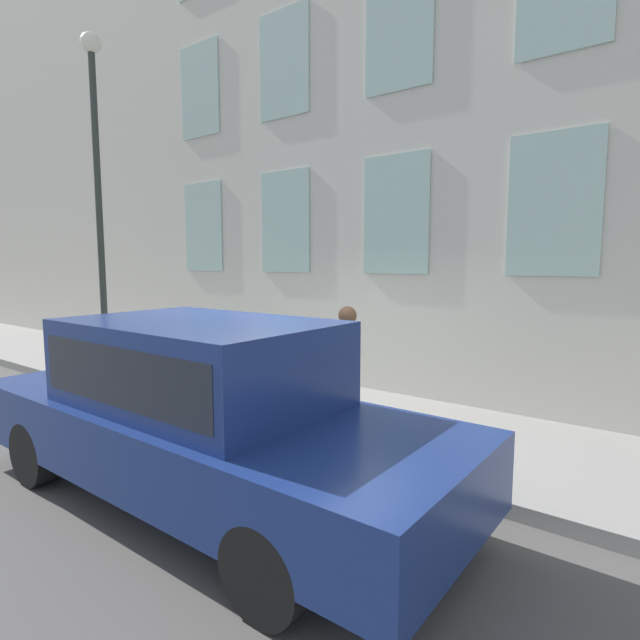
{
  "coord_description": "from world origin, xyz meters",
  "views": [
    {
      "loc": [
        -4.3,
        -3.81,
        2.25
      ],
      "look_at": [
        0.87,
        0.11,
        1.5
      ],
      "focal_mm": 28.0,
      "sensor_mm": 36.0,
      "label": 1
    }
  ],
  "objects_px": {
    "parked_car_navy_near": "(201,404)",
    "person": "(347,352)",
    "street_lamp": "(97,170)",
    "fire_hydrant": "(293,391)"
  },
  "relations": [
    {
      "from": "parked_car_navy_near",
      "to": "person",
      "type": "bearing_deg",
      "value": 0.31
    },
    {
      "from": "person",
      "to": "street_lamp",
      "type": "height_order",
      "value": "street_lamp"
    },
    {
      "from": "fire_hydrant",
      "to": "street_lamp",
      "type": "distance_m",
      "value": 5.81
    },
    {
      "from": "fire_hydrant",
      "to": "parked_car_navy_near",
      "type": "height_order",
      "value": "parked_car_navy_near"
    },
    {
      "from": "fire_hydrant",
      "to": "parked_car_navy_near",
      "type": "distance_m",
      "value": 2.11
    },
    {
      "from": "person",
      "to": "street_lamp",
      "type": "xyz_separation_m",
      "value": [
        -0.41,
        5.27,
        2.87
      ]
    },
    {
      "from": "fire_hydrant",
      "to": "parked_car_navy_near",
      "type": "relative_size",
      "value": 0.15
    },
    {
      "from": "person",
      "to": "parked_car_navy_near",
      "type": "xyz_separation_m",
      "value": [
        -2.47,
        -0.01,
        -0.14
      ]
    },
    {
      "from": "person",
      "to": "parked_car_navy_near",
      "type": "relative_size",
      "value": 0.29
    },
    {
      "from": "fire_hydrant",
      "to": "street_lamp",
      "type": "bearing_deg",
      "value": 89.21
    }
  ]
}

